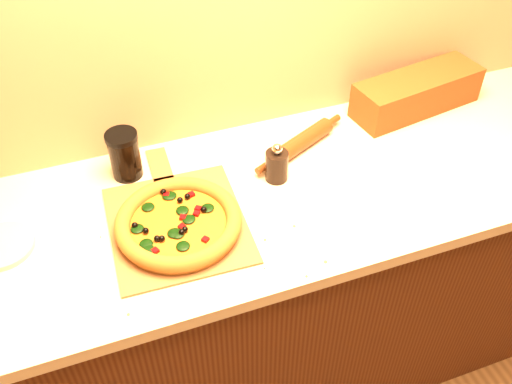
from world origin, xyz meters
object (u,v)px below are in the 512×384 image
(rolling_pin, at_px, (300,143))
(pizza_peel, at_px, (176,220))
(dark_jar, at_px, (125,155))
(side_plate, at_px, (2,246))
(pizza, at_px, (179,223))
(pepper_grinder, at_px, (277,165))

(rolling_pin, bearing_deg, pizza_peel, -158.51)
(rolling_pin, height_order, dark_jar, dark_jar)
(pizza_peel, relative_size, side_plate, 3.33)
(pizza, xyz_separation_m, dark_jar, (-0.08, 0.27, 0.04))
(pepper_grinder, relative_size, rolling_pin, 0.36)
(pizza_peel, height_order, rolling_pin, rolling_pin)
(pepper_grinder, relative_size, side_plate, 0.77)
(pepper_grinder, bearing_deg, rolling_pin, 40.50)
(pizza, height_order, rolling_pin, pizza)
(pizza_peel, bearing_deg, pepper_grinder, 14.93)
(rolling_pin, xyz_separation_m, dark_jar, (-0.52, 0.07, 0.05))
(pepper_grinder, bearing_deg, pizza_peel, -167.38)
(pizza, relative_size, rolling_pin, 0.95)
(pepper_grinder, xyz_separation_m, side_plate, (-0.76, -0.01, -0.04))
(pizza, xyz_separation_m, side_plate, (-0.44, 0.10, -0.02))
(side_plate, bearing_deg, pepper_grinder, 0.86)
(rolling_pin, bearing_deg, pizza, -154.56)
(pizza_peel, bearing_deg, pizza, -88.63)
(pizza, distance_m, pepper_grinder, 0.34)
(pizza_peel, relative_size, rolling_pin, 1.55)
(pizza, relative_size, side_plate, 2.06)
(pizza_peel, bearing_deg, side_plate, 174.63)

